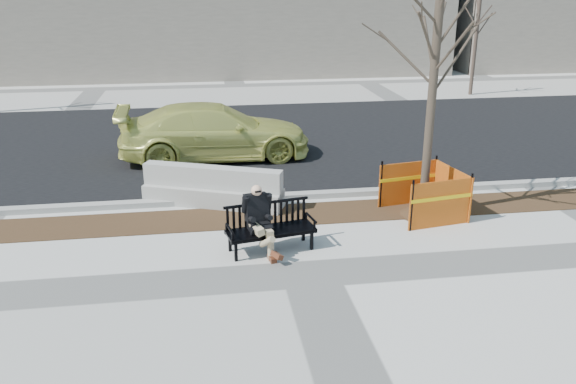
% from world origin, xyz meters
% --- Properties ---
extents(ground, '(120.00, 120.00, 0.00)m').
position_xyz_m(ground, '(0.00, 0.00, 0.00)').
color(ground, beige).
rests_on(ground, ground).
extents(mulch_strip, '(40.00, 1.20, 0.02)m').
position_xyz_m(mulch_strip, '(0.00, 2.60, 0.00)').
color(mulch_strip, '#47301C').
rests_on(mulch_strip, ground).
extents(asphalt_street, '(60.00, 10.40, 0.01)m').
position_xyz_m(asphalt_street, '(0.00, 8.80, 0.00)').
color(asphalt_street, black).
rests_on(asphalt_street, ground).
extents(curb, '(60.00, 0.25, 0.12)m').
position_xyz_m(curb, '(0.00, 3.55, 0.06)').
color(curb, '#9E9B93').
rests_on(curb, ground).
extents(bench, '(1.69, 0.87, 0.86)m').
position_xyz_m(bench, '(-0.53, 0.99, 0.00)').
color(bench, black).
rests_on(bench, ground).
extents(seated_man, '(0.68, 0.96, 1.22)m').
position_xyz_m(seated_man, '(-0.74, 0.99, 0.00)').
color(seated_man, black).
rests_on(seated_man, ground).
extents(tree_fence, '(2.38, 2.38, 5.17)m').
position_xyz_m(tree_fence, '(2.77, 2.20, 0.00)').
color(tree_fence, orange).
rests_on(tree_fence, ground).
extents(sedan, '(5.17, 2.29, 1.47)m').
position_xyz_m(sedan, '(-1.30, 7.00, 0.00)').
color(sedan, '#CECF61').
rests_on(sedan, ground).
extents(jersey_barrier_left, '(3.03, 1.71, 0.87)m').
position_xyz_m(jersey_barrier_left, '(-1.48, 3.41, 0.00)').
color(jersey_barrier_left, '#A9A59E').
rests_on(jersey_barrier_left, ground).
extents(far_tree_right, '(1.98, 1.98, 4.60)m').
position_xyz_m(far_tree_right, '(9.70, 14.88, 0.00)').
color(far_tree_right, '#4F3E33').
rests_on(far_tree_right, ground).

